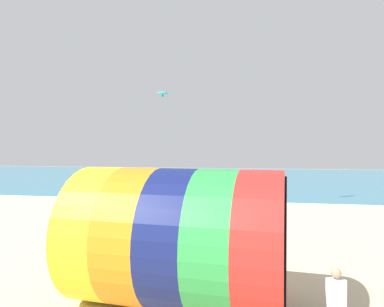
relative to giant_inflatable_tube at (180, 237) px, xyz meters
name	(u,v)px	position (x,y,z in m)	size (l,w,h in m)	color
sea	(247,178)	(1.22, 37.77, -1.75)	(120.00, 40.00, 0.10)	teal
giant_inflatable_tube	(180,237)	(0.00, 0.00, 0.00)	(5.70, 4.11, 3.61)	yellow
kite_handler	(336,306)	(3.59, -1.20, -0.97)	(0.40, 0.31, 1.64)	#383D56
kite_cyan_parafoil	(163,93)	(-4.37, 14.85, 6.20)	(0.81, 0.56, 0.41)	#2DB2C6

